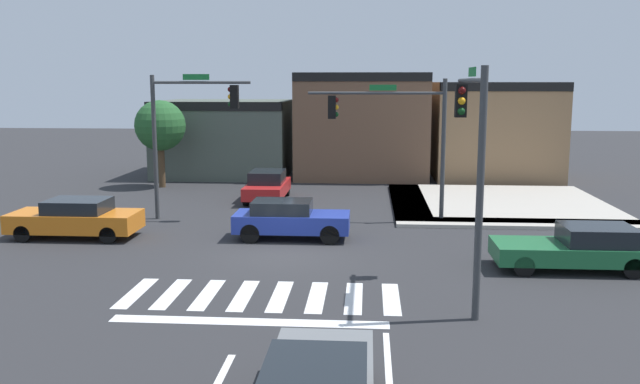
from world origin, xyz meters
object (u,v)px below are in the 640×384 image
Objects in this scene: traffic_signal_northeast at (394,125)px; car_green at (578,248)px; roadside_tree at (160,126)px; traffic_signal_northwest at (188,120)px; car_blue at (290,219)px; car_orange at (76,218)px; car_red at (267,186)px; traffic_signal_southeast at (471,141)px.

traffic_signal_northeast is 1.26× the size of car_green.
traffic_signal_northwest is at bearing -65.42° from roadside_tree.
car_orange is (-7.98, -0.35, -0.02)m from car_blue.
traffic_signal_northeast reaches higher than car_red.
traffic_signal_northeast is at bearing -52.34° from car_green.
traffic_signal_northwest reaches higher than traffic_signal_northeast.
traffic_signal_northeast is 9.50m from car_green.
traffic_signal_northeast is 0.97× the size of traffic_signal_northwest.
car_blue is 14.75m from roadside_tree.
traffic_signal_northeast is 6.22m from car_blue.
car_red is (5.93, 8.37, 0.00)m from car_orange.
traffic_signal_northwest is 1.29× the size of car_orange.
traffic_signal_southeast reaches higher than car_red.
roadside_tree reaches higher than car_orange.
car_green is (17.31, -3.11, -0.04)m from car_orange.
car_green is (5.44, -7.05, -3.32)m from traffic_signal_northeast.
traffic_signal_northwest is (-10.10, 9.80, -0.05)m from traffic_signal_southeast.
roadside_tree is at bearing 114.58° from traffic_signal_northwest.
roadside_tree is (-8.48, 11.78, 2.61)m from car_blue.
car_blue is 7.99m from car_orange.
car_blue is (-3.89, -3.59, -3.26)m from traffic_signal_northeast.
traffic_signal_southeast is 9.23m from car_blue.
traffic_signal_southeast is 1.01× the size of traffic_signal_northwest.
car_orange is 0.98× the size of roadside_tree.
car_blue is 0.98× the size of car_red.
car_orange is (-3.39, -3.61, -3.45)m from traffic_signal_northwest.
car_blue is at bearing 40.17° from traffic_signal_southeast.
car_blue is at bearing -35.43° from traffic_signal_northwest.
traffic_signal_northeast is 1.23× the size of roadside_tree.
car_red is at bearing 104.35° from car_blue.
traffic_signal_northwest is 6.04m from car_orange.
car_blue is at bearing 14.35° from car_red.
traffic_signal_northwest is at bearing 144.57° from car_blue.
car_orange is (-11.87, -3.94, -3.28)m from traffic_signal_northeast.
roadside_tree is at bearing -40.54° from car_green.
traffic_signal_northwest is 6.40m from car_red.
car_red is at bearing 54.69° from car_orange.
traffic_signal_southeast is 23.07m from roadside_tree.
car_green is (3.82, 3.08, -3.54)m from traffic_signal_southeast.
car_red is (-2.05, 8.02, -0.01)m from car_blue.
traffic_signal_northeast is 14.85m from roadside_tree.
traffic_signal_southeast is 10.26m from traffic_signal_northeast.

